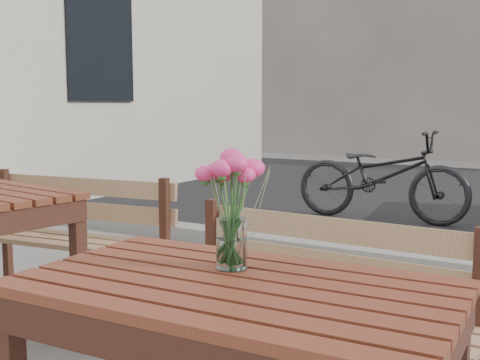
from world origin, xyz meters
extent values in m
cube|color=black|center=(-4.98, 4.50, 2.20)|extent=(0.06, 1.20, 1.80)
cube|color=gray|center=(0.00, 3.00, 0.06)|extent=(30.00, 0.25, 0.12)
cube|color=#5C2E18|center=(-0.10, -0.14, 0.74)|extent=(1.25, 0.76, 0.03)
cube|color=#321A10|center=(-0.67, 0.15, 0.36)|extent=(0.06, 0.06, 0.73)
cube|color=#93684C|center=(-0.20, 0.62, 0.42)|extent=(1.34, 0.41, 0.03)
cube|color=#93684C|center=(-0.19, 0.82, 0.65)|extent=(1.33, 0.08, 0.36)
cube|color=#321A10|center=(-0.81, 0.49, 0.22)|extent=(0.05, 0.05, 0.44)
cube|color=#321A10|center=(-0.80, 0.80, 0.40)|extent=(0.05, 0.05, 0.81)
cube|color=#321A10|center=(0.42, 0.75, 0.40)|extent=(0.05, 0.05, 0.81)
cylinder|color=white|center=(-0.18, -0.02, 0.83)|extent=(0.09, 0.09, 0.16)
cylinder|color=#2E662B|center=(-0.18, -0.02, 0.91)|extent=(0.06, 0.06, 0.31)
cube|color=#321A10|center=(-1.49, 0.62, 0.39)|extent=(0.07, 0.07, 0.78)
cube|color=#93684C|center=(-2.02, 1.00, 0.43)|extent=(1.39, 0.53, 0.03)
cube|color=#93684C|center=(-2.04, 1.20, 0.66)|extent=(1.35, 0.20, 0.37)
cube|color=#321A10|center=(-1.38, 0.92, 0.22)|extent=(0.05, 0.05, 0.45)
cube|color=#321A10|center=(-2.65, 1.08, 0.41)|extent=(0.05, 0.05, 0.83)
cube|color=#321A10|center=(-1.42, 1.23, 0.41)|extent=(0.05, 0.05, 0.83)
imported|color=black|center=(-1.23, 4.79, 0.49)|extent=(1.90, 0.70, 0.99)
camera|label=1|loc=(0.75, -1.55, 1.25)|focal=45.00mm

